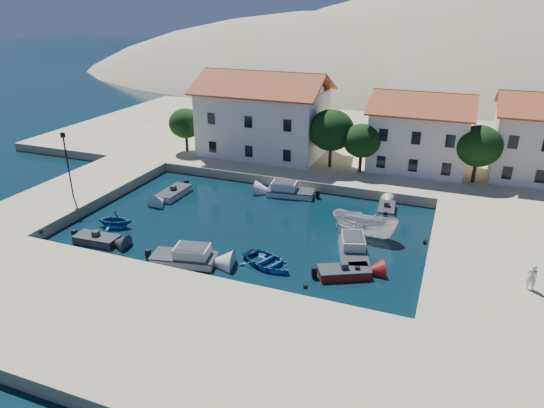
{
  "coord_description": "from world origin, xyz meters",
  "views": [
    {
      "loc": [
        15.7,
        -25.03,
        18.36
      ],
      "look_at": [
        1.71,
        10.95,
        2.0
      ],
      "focal_mm": 32.0,
      "sensor_mm": 36.0,
      "label": 1
    }
  ],
  "objects_px": {
    "building_left": "(264,112)",
    "boat_east": "(364,236)",
    "building_mid": "(420,130)",
    "lamppost": "(67,159)",
    "pedestrian": "(532,277)",
    "building_right": "(542,136)",
    "cabin_cruiser_east": "(353,251)",
    "cabin_cruiser_south": "(184,257)",
    "rowboat_south": "(267,265)"
  },
  "relations": [
    {
      "from": "rowboat_south",
      "to": "pedestrian",
      "type": "relative_size",
      "value": 2.49
    },
    {
      "from": "building_mid",
      "to": "cabin_cruiser_east",
      "type": "height_order",
      "value": "building_mid"
    },
    {
      "from": "rowboat_south",
      "to": "pedestrian",
      "type": "xyz_separation_m",
      "value": [
        17.64,
        1.77,
        1.88
      ]
    },
    {
      "from": "rowboat_south",
      "to": "boat_east",
      "type": "height_order",
      "value": "boat_east"
    },
    {
      "from": "building_right",
      "to": "cabin_cruiser_south",
      "type": "height_order",
      "value": "building_right"
    },
    {
      "from": "building_right",
      "to": "cabin_cruiser_east",
      "type": "distance_m",
      "value": 26.83
    },
    {
      "from": "building_left",
      "to": "building_mid",
      "type": "height_order",
      "value": "building_left"
    },
    {
      "from": "building_mid",
      "to": "cabin_cruiser_east",
      "type": "relative_size",
      "value": 1.95
    },
    {
      "from": "building_right",
      "to": "lamppost",
      "type": "relative_size",
      "value": 1.52
    },
    {
      "from": "lamppost",
      "to": "building_mid",
      "type": "bearing_deg",
      "value": 35.45
    },
    {
      "from": "building_left",
      "to": "lamppost",
      "type": "xyz_separation_m",
      "value": [
        -11.5,
        -20.0,
        -1.18
      ]
    },
    {
      "from": "cabin_cruiser_south",
      "to": "pedestrian",
      "type": "distance_m",
      "value": 23.96
    },
    {
      "from": "building_mid",
      "to": "boat_east",
      "type": "xyz_separation_m",
      "value": [
        -2.33,
        -17.2,
        -5.22
      ]
    },
    {
      "from": "cabin_cruiser_south",
      "to": "boat_east",
      "type": "xyz_separation_m",
      "value": [
        11.75,
        9.41,
        -0.48
      ]
    },
    {
      "from": "lamppost",
      "to": "boat_east",
      "type": "bearing_deg",
      "value": 7.95
    },
    {
      "from": "building_left",
      "to": "rowboat_south",
      "type": "xyz_separation_m",
      "value": [
        9.93,
        -23.73,
        -5.94
      ]
    },
    {
      "from": "building_mid",
      "to": "boat_east",
      "type": "bearing_deg",
      "value": -97.7
    },
    {
      "from": "building_left",
      "to": "boat_east",
      "type": "xyz_separation_m",
      "value": [
        15.67,
        -16.2,
        -5.94
      ]
    },
    {
      "from": "cabin_cruiser_south",
      "to": "pedestrian",
      "type": "bearing_deg",
      "value": -2.47
    },
    {
      "from": "building_right",
      "to": "cabin_cruiser_south",
      "type": "bearing_deg",
      "value": -133.36
    },
    {
      "from": "building_left",
      "to": "boat_east",
      "type": "relative_size",
      "value": 2.6
    },
    {
      "from": "building_right",
      "to": "cabin_cruiser_east",
      "type": "relative_size",
      "value": 1.76
    },
    {
      "from": "building_right",
      "to": "boat_east",
      "type": "bearing_deg",
      "value": -128.2
    },
    {
      "from": "building_left",
      "to": "building_mid",
      "type": "xyz_separation_m",
      "value": [
        18.0,
        1.0,
        -0.71
      ]
    },
    {
      "from": "cabin_cruiser_east",
      "to": "boat_east",
      "type": "xyz_separation_m",
      "value": [
        0.05,
        3.9,
        -0.48
      ]
    },
    {
      "from": "building_mid",
      "to": "cabin_cruiser_south",
      "type": "distance_m",
      "value": 30.48
    },
    {
      "from": "cabin_cruiser_south",
      "to": "cabin_cruiser_east",
      "type": "xyz_separation_m",
      "value": [
        11.7,
        5.51,
        0.0
      ]
    },
    {
      "from": "building_right",
      "to": "cabin_cruiser_east",
      "type": "xyz_separation_m",
      "value": [
        -14.37,
        -22.1,
        -5.0
      ]
    },
    {
      "from": "rowboat_south",
      "to": "lamppost",
      "type": "bearing_deg",
      "value": 103.05
    },
    {
      "from": "building_right",
      "to": "pedestrian",
      "type": "xyz_separation_m",
      "value": [
        -2.43,
        -23.96,
        -3.59
      ]
    },
    {
      "from": "building_left",
      "to": "building_right",
      "type": "height_order",
      "value": "building_left"
    },
    {
      "from": "building_left",
      "to": "cabin_cruiser_east",
      "type": "distance_m",
      "value": 26.04
    },
    {
      "from": "rowboat_south",
      "to": "cabin_cruiser_east",
      "type": "relative_size",
      "value": 0.82
    },
    {
      "from": "boat_east",
      "to": "cabin_cruiser_east",
      "type": "bearing_deg",
      "value": -173.96
    },
    {
      "from": "building_mid",
      "to": "cabin_cruiser_south",
      "type": "xyz_separation_m",
      "value": [
        -14.07,
        -26.61,
        -4.75
      ]
    },
    {
      "from": "lamppost",
      "to": "cabin_cruiser_south",
      "type": "bearing_deg",
      "value": -20.0
    },
    {
      "from": "lamppost",
      "to": "cabin_cruiser_south",
      "type": "distance_m",
      "value": 16.96
    },
    {
      "from": "boat_east",
      "to": "pedestrian",
      "type": "height_order",
      "value": "pedestrian"
    },
    {
      "from": "cabin_cruiser_south",
      "to": "building_left",
      "type": "bearing_deg",
      "value": 87.46
    },
    {
      "from": "cabin_cruiser_east",
      "to": "pedestrian",
      "type": "distance_m",
      "value": 12.16
    },
    {
      "from": "pedestrian",
      "to": "boat_east",
      "type": "bearing_deg",
      "value": -32.34
    },
    {
      "from": "building_left",
      "to": "lamppost",
      "type": "height_order",
      "value": "building_left"
    },
    {
      "from": "building_right",
      "to": "boat_east",
      "type": "xyz_separation_m",
      "value": [
        -14.33,
        -18.2,
        -5.47
      ]
    },
    {
      "from": "cabin_cruiser_east",
      "to": "building_left",
      "type": "bearing_deg",
      "value": 20.33
    },
    {
      "from": "cabin_cruiser_south",
      "to": "cabin_cruiser_east",
      "type": "bearing_deg",
      "value": 13.97
    },
    {
      "from": "building_mid",
      "to": "pedestrian",
      "type": "height_order",
      "value": "building_mid"
    },
    {
      "from": "cabin_cruiser_south",
      "to": "rowboat_south",
      "type": "xyz_separation_m",
      "value": [
        6.0,
        1.88,
        -0.48
      ]
    },
    {
      "from": "rowboat_south",
      "to": "building_right",
      "type": "bearing_deg",
      "value": -15.03
    },
    {
      "from": "building_mid",
      "to": "cabin_cruiser_south",
      "type": "bearing_deg",
      "value": -117.87
    },
    {
      "from": "pedestrian",
      "to": "rowboat_south",
      "type": "bearing_deg",
      "value": -0.77
    }
  ]
}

